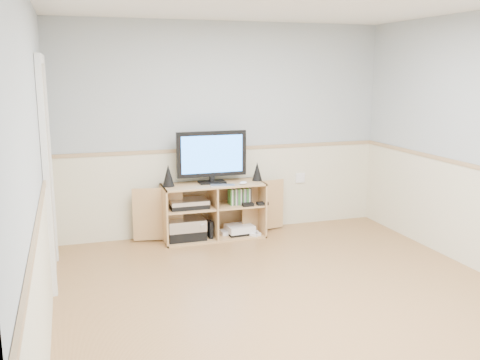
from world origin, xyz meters
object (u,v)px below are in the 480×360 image
object	(u,v)px
monitor	(212,155)
keyboard	(223,185)
game_consoles	(238,230)
media_cabinet	(212,209)

from	to	relation	value
monitor	keyboard	world-z (taller)	monitor
game_consoles	monitor	bearing A→B (deg)	168.76
monitor	game_consoles	size ratio (longest dim) A/B	1.81
media_cabinet	game_consoles	world-z (taller)	media_cabinet
media_cabinet	monitor	xyz separation A→B (m)	(0.00, -0.01, 0.65)
media_cabinet	monitor	distance (m)	0.65
keyboard	game_consoles	distance (m)	0.64
monitor	keyboard	bearing A→B (deg)	-68.00
monitor	media_cabinet	bearing A→B (deg)	90.00
keyboard	game_consoles	xyz separation A→B (m)	(0.23, 0.13, -0.59)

